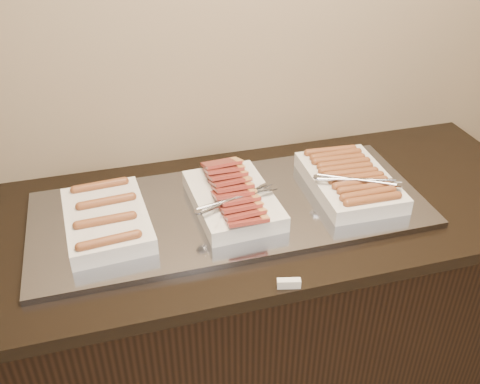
{
  "coord_description": "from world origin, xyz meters",
  "views": [
    {
      "loc": [
        -0.34,
        0.83,
        1.86
      ],
      "look_at": [
        0.02,
        2.13,
        0.97
      ],
      "focal_mm": 40.0,
      "sensor_mm": 36.0,
      "label": 1
    }
  ],
  "objects_px": {
    "warming_tray": "(231,210)",
    "dish_center": "(233,198)",
    "dish_left": "(107,219)",
    "counter": "(233,315)",
    "dish_right": "(350,180)"
  },
  "relations": [
    {
      "from": "dish_left",
      "to": "dish_center",
      "type": "height_order",
      "value": "dish_center"
    },
    {
      "from": "dish_left",
      "to": "dish_right",
      "type": "distance_m",
      "value": 0.77
    },
    {
      "from": "dish_center",
      "to": "dish_right",
      "type": "height_order",
      "value": "dish_center"
    },
    {
      "from": "warming_tray",
      "to": "dish_right",
      "type": "height_order",
      "value": "dish_right"
    },
    {
      "from": "dish_left",
      "to": "dish_right",
      "type": "bearing_deg",
      "value": -3.98
    },
    {
      "from": "warming_tray",
      "to": "dish_left",
      "type": "xyz_separation_m",
      "value": [
        -0.37,
        0.0,
        0.04
      ]
    },
    {
      "from": "counter",
      "to": "warming_tray",
      "type": "distance_m",
      "value": 0.46
    },
    {
      "from": "counter",
      "to": "dish_left",
      "type": "xyz_separation_m",
      "value": [
        -0.38,
        0.0,
        0.5
      ]
    },
    {
      "from": "warming_tray",
      "to": "dish_left",
      "type": "bearing_deg",
      "value": 180.0
    },
    {
      "from": "warming_tray",
      "to": "dish_center",
      "type": "relative_size",
      "value": 3.23
    },
    {
      "from": "warming_tray",
      "to": "counter",
      "type": "bearing_deg",
      "value": 0.0
    },
    {
      "from": "dish_left",
      "to": "dish_center",
      "type": "xyz_separation_m",
      "value": [
        0.38,
        -0.0,
        0.01
      ]
    },
    {
      "from": "dish_center",
      "to": "dish_right",
      "type": "xyz_separation_m",
      "value": [
        0.39,
        0.0,
        -0.0
      ]
    },
    {
      "from": "counter",
      "to": "dish_center",
      "type": "relative_size",
      "value": 5.54
    },
    {
      "from": "counter",
      "to": "dish_right",
      "type": "bearing_deg",
      "value": -0.53
    }
  ]
}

